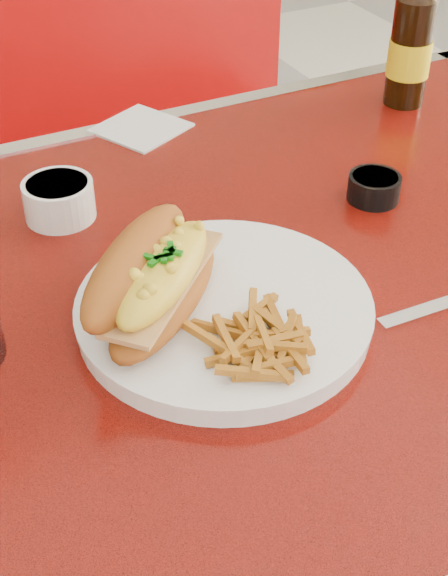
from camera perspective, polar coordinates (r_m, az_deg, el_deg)
name	(u,v)px	position (r m, az deg, el deg)	size (l,w,h in m)	color
diner_table	(243,384)	(0.97, 1.36, -6.84)	(1.23, 0.83, 0.77)	red
booth_bench_far	(67,254)	(1.77, -11.13, 2.36)	(1.20, 0.51, 0.90)	#A70B0B
dinner_plate	(224,310)	(0.80, 0.00, -1.60)	(0.37, 0.37, 0.02)	white
mac_hoagie	(154,278)	(0.77, -5.02, 0.74)	(0.22, 0.21, 0.09)	#A7571A
fries_pile	(257,338)	(0.73, 2.37, -3.56)	(0.10, 0.09, 0.03)	orange
fork	(252,258)	(0.86, 2.02, 2.18)	(0.03, 0.13, 0.00)	silver
gravy_ramekin	(59,199)	(0.97, -11.66, 6.24)	(0.09, 0.09, 0.05)	white
sauce_cup_right	(374,186)	(1.00, 10.63, 7.11)	(0.07, 0.07, 0.03)	black
beer_bottle	(411,42)	(1.24, 13.17, 16.64)	(0.08, 0.08, 0.25)	black
paper_napkin	(141,128)	(1.17, -5.92, 11.26)	(0.11, 0.11, 0.00)	silver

